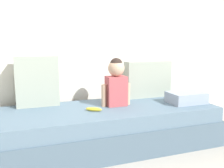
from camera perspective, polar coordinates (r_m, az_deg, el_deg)
The scene contains 8 objects.
ground_plane at distance 2.78m, azimuth -1.39°, elevation -14.07°, with size 12.00×12.00×0.00m, color #B2ADA3.
back_wall at distance 3.08m, azimuth -4.88°, elevation 12.96°, with size 5.61×0.10×2.59m, color silver.
couch at distance 2.70m, azimuth -1.41°, elevation -9.94°, with size 2.41×0.86×0.43m.
throw_pillow_left at distance 2.78m, azimuth -16.77°, elevation 0.60°, with size 0.44×0.16×0.54m, color #99A393.
throw_pillow_right at distance 3.14m, azimuth 8.17°, elevation 1.11°, with size 0.58×0.16×0.45m, color #99A393.
toddler at distance 2.68m, azimuth 0.97°, elevation 0.54°, with size 0.33×0.18×0.52m.
banana at distance 2.51m, azimuth -4.17°, elevation -5.78°, with size 0.17×0.04×0.04m, color yellow.
folded_blanket at distance 2.94m, azimuth 16.65°, elevation -3.00°, with size 0.40×0.28×0.12m, color #8E9EB2.
Camera 1 is at (-0.80, -2.41, 1.12)m, focal length 39.91 mm.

